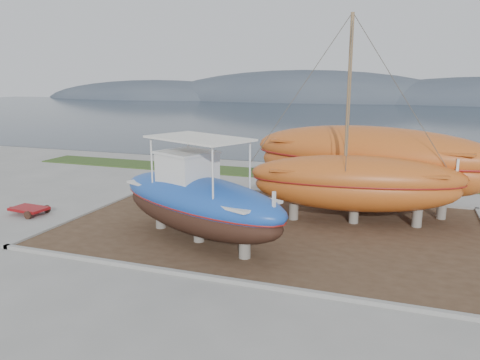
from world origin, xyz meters
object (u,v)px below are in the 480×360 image
(orange_sailboat, at_px, (359,122))
(red_trailer, at_px, (29,211))
(white_dinghy, at_px, (172,194))
(blue_caique, at_px, (198,190))
(orange_bare_hull, at_px, (368,169))

(orange_sailboat, height_order, red_trailer, orange_sailboat)
(white_dinghy, height_order, orange_sailboat, orange_sailboat)
(blue_caique, height_order, red_trailer, blue_caique)
(white_dinghy, bearing_deg, blue_caique, -51.82)
(orange_sailboat, bearing_deg, blue_caique, -148.17)
(white_dinghy, bearing_deg, orange_bare_hull, 17.13)
(orange_sailboat, bearing_deg, orange_bare_hull, 75.64)
(blue_caique, height_order, orange_bare_hull, blue_caique)
(blue_caique, distance_m, orange_sailboat, 7.76)
(white_dinghy, relative_size, orange_bare_hull, 0.35)
(white_dinghy, distance_m, red_trailer, 7.03)
(blue_caique, bearing_deg, orange_bare_hull, 75.62)
(orange_sailboat, relative_size, red_trailer, 3.66)
(blue_caique, xyz_separation_m, red_trailer, (-9.56, 0.85, -2.02))
(white_dinghy, bearing_deg, orange_sailboat, 0.97)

